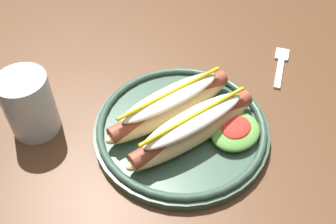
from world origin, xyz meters
name	(u,v)px	position (x,y,z in m)	size (l,w,h in m)	color
dining_table	(130,140)	(0.00, 0.00, 0.65)	(1.20, 1.10, 0.74)	#51331E
hot_dog_plate	(184,124)	(0.03, -0.11, 0.77)	(0.29, 0.29, 0.08)	#334C3D
fork	(280,64)	(0.29, -0.14, 0.74)	(0.12, 0.07, 0.00)	silver
water_cup	(29,105)	(-0.13, 0.08, 0.79)	(0.08, 0.08, 0.11)	silver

